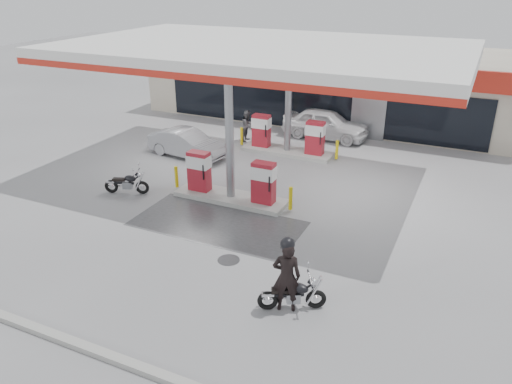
# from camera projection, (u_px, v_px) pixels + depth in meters

# --- Properties ---
(ground) EXTENTS (90.00, 90.00, 0.00)m
(ground) POSITION_uv_depth(u_px,v_px,m) (205.00, 221.00, 17.98)
(ground) COLOR gray
(ground) RESTS_ON ground
(wet_patch) EXTENTS (6.00, 3.00, 0.00)m
(wet_patch) POSITION_uv_depth(u_px,v_px,m) (218.00, 224.00, 17.78)
(wet_patch) COLOR #4C4C4F
(wet_patch) RESTS_ON ground
(drain_cover) EXTENTS (0.70, 0.70, 0.01)m
(drain_cover) POSITION_uv_depth(u_px,v_px,m) (229.00, 260.00, 15.55)
(drain_cover) COLOR #38383A
(drain_cover) RESTS_ON ground
(kerb) EXTENTS (28.00, 0.25, 0.15)m
(kerb) POSITION_uv_depth(u_px,v_px,m) (60.00, 338.00, 12.15)
(kerb) COLOR gray
(kerb) RESTS_ON ground
(store_building) EXTENTS (22.00, 8.22, 4.00)m
(store_building) POSITION_uv_depth(u_px,v_px,m) (336.00, 82.00, 30.35)
(store_building) COLOR beige
(store_building) RESTS_ON ground
(canopy) EXTENTS (16.00, 10.02, 5.51)m
(canopy) POSITION_uv_depth(u_px,v_px,m) (263.00, 52.00, 19.97)
(canopy) COLOR silver
(canopy) RESTS_ON ground
(pump_island_near) EXTENTS (5.14, 1.30, 1.78)m
(pump_island_near) POSITION_uv_depth(u_px,v_px,m) (231.00, 183.00, 19.34)
(pump_island_near) COLOR #9E9E99
(pump_island_near) RESTS_ON ground
(pump_island_far) EXTENTS (5.14, 1.30, 1.78)m
(pump_island_far) POSITION_uv_depth(u_px,v_px,m) (287.00, 139.00, 24.31)
(pump_island_far) COLOR #9E9E99
(pump_island_far) RESTS_ON ground
(main_motorcycle) EXTENTS (1.70, 1.02, 0.95)m
(main_motorcycle) POSITION_uv_depth(u_px,v_px,m) (293.00, 295.00, 13.16)
(main_motorcycle) COLOR black
(main_motorcycle) RESTS_ON ground
(biker_main) EXTENTS (0.86, 0.71, 2.03)m
(biker_main) POSITION_uv_depth(u_px,v_px,m) (287.00, 277.00, 12.91)
(biker_main) COLOR black
(biker_main) RESTS_ON ground
(parked_motorcycle) EXTENTS (1.77, 0.86, 0.94)m
(parked_motorcycle) POSITION_uv_depth(u_px,v_px,m) (127.00, 184.00, 20.03)
(parked_motorcycle) COLOR black
(parked_motorcycle) RESTS_ON ground
(sedan_white) EXTENTS (4.66, 2.07, 1.56)m
(sedan_white) POSITION_uv_depth(u_px,v_px,m) (326.00, 124.00, 26.52)
(sedan_white) COLOR white
(sedan_white) RESTS_ON ground
(attendant) EXTENTS (0.62, 0.79, 1.62)m
(attendant) POSITION_uv_depth(u_px,v_px,m) (247.00, 126.00, 26.12)
(attendant) COLOR #4D4D51
(attendant) RESTS_ON ground
(hatchback_silver) EXTENTS (4.09, 1.86, 1.30)m
(hatchback_silver) POSITION_uv_depth(u_px,v_px,m) (187.00, 143.00, 23.94)
(hatchback_silver) COLOR gray
(hatchback_silver) RESTS_ON ground
(parked_car_left) EXTENTS (4.95, 3.19, 1.34)m
(parked_car_left) POSITION_uv_depth(u_px,v_px,m) (202.00, 97.00, 32.48)
(parked_car_left) COLOR #AEB2B7
(parked_car_left) RESTS_ON ground
(parked_car_right) EXTENTS (4.69, 3.54, 1.18)m
(parked_car_right) POSITION_uv_depth(u_px,v_px,m) (402.00, 123.00, 27.26)
(parked_car_right) COLOR #141945
(parked_car_right) RESTS_ON ground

